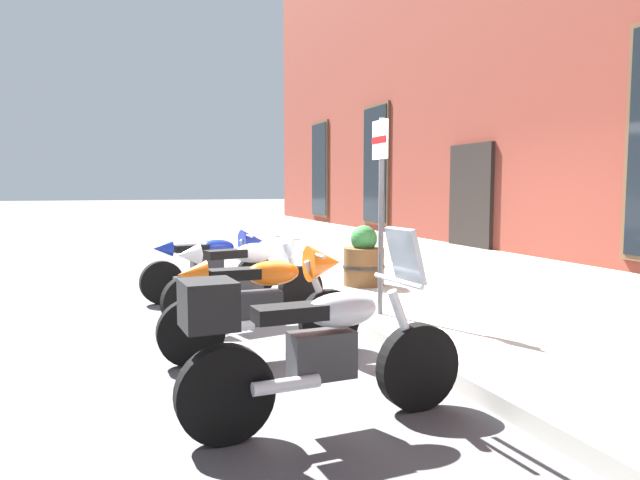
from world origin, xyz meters
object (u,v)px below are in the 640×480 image
(parking_sign, at_px, (381,188))
(barrel_planter, at_px, (364,260))
(motorcycle_blue_sport, at_px, (216,261))
(motorcycle_orange_sport, at_px, (271,298))
(motorcycle_silver_touring, at_px, (313,347))
(motorcycle_white_sport, at_px, (254,273))

(parking_sign, height_order, barrel_planter, parking_sign)
(motorcycle_blue_sport, bearing_deg, barrel_planter, 78.51)
(motorcycle_blue_sport, xyz_separation_m, motorcycle_orange_sport, (3.14, -0.00, 0.03))
(motorcycle_silver_touring, xyz_separation_m, parking_sign, (-2.50, 1.68, 1.06))
(motorcycle_silver_touring, height_order, parking_sign, parking_sign)
(motorcycle_white_sport, bearing_deg, motorcycle_orange_sport, -7.62)
(motorcycle_blue_sport, xyz_separation_m, parking_sign, (2.36, 1.51, 1.07))
(motorcycle_orange_sport, relative_size, parking_sign, 0.88)
(motorcycle_blue_sport, height_order, barrel_planter, barrel_planter)
(motorcycle_orange_sport, bearing_deg, motorcycle_silver_touring, -5.37)
(motorcycle_white_sport, height_order, barrel_planter, motorcycle_white_sport)
(motorcycle_silver_touring, xyz_separation_m, barrel_planter, (-4.43, 2.33, -0.03))
(motorcycle_blue_sport, distance_m, motorcycle_white_sport, 1.51)
(motorcycle_white_sport, xyz_separation_m, motorcycle_orange_sport, (1.64, -0.22, -0.00))
(motorcycle_orange_sport, bearing_deg, motorcycle_blue_sport, 179.91)
(motorcycle_white_sport, bearing_deg, parking_sign, 56.15)
(barrel_planter, bearing_deg, motorcycle_blue_sport, -101.49)
(motorcycle_silver_touring, bearing_deg, motorcycle_orange_sport, 174.63)
(motorcycle_blue_sport, distance_m, motorcycle_orange_sport, 3.14)
(motorcycle_blue_sport, xyz_separation_m, motorcycle_white_sport, (1.49, 0.21, 0.03))
(motorcycle_silver_touring, relative_size, parking_sign, 0.92)
(motorcycle_blue_sport, relative_size, parking_sign, 0.88)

